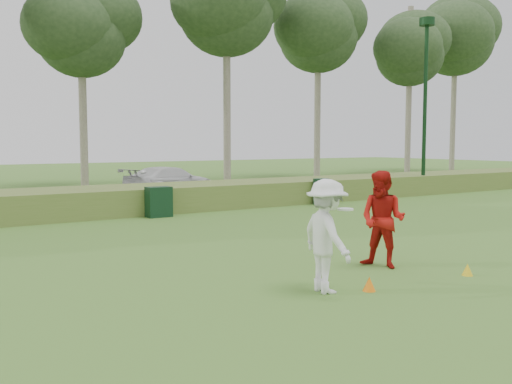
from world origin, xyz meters
TOP-DOWN VIEW (x-y plane):
  - ground at (0.00, 0.00)m, footprint 120.00×120.00m
  - reed_strip at (0.00, 12.00)m, footprint 80.00×3.00m
  - park_road at (0.00, 17.00)m, footprint 80.00×6.00m
  - lamp_post at (14.00, 11.00)m, footprint 0.70×0.70m
  - tree_4 at (2.00, 24.50)m, footprint 6.24×6.24m
  - tree_5 at (10.00, 22.50)m, footprint 7.28×7.28m
  - tree_6 at (18.00, 23.80)m, footprint 7.02×7.02m
  - tree_7 at (26.00, 22.80)m, footprint 6.50×6.50m
  - tree_8 at (33.00, 24.20)m, footprint 8.06×8.06m
  - player_white at (-1.27, -0.07)m, footprint 0.97×1.30m
  - player_red at (0.86, 0.76)m, footprint 1.01×1.13m
  - cone_orange at (-0.63, -0.41)m, footprint 0.22×0.22m
  - cone_yellow at (1.69, -0.61)m, footprint 0.20×0.20m
  - utility_cabinet at (0.23, 10.23)m, footprint 0.81×0.51m
  - trash_bin at (7.19, 10.27)m, footprint 0.83×0.83m
  - car_right at (3.40, 16.25)m, footprint 4.87×3.05m

SIDE VIEW (x-z plane):
  - ground at x=0.00m, z-range 0.00..0.00m
  - park_road at x=0.00m, z-range 0.00..0.06m
  - cone_yellow at x=1.69m, z-range 0.00..0.22m
  - cone_orange at x=-0.63m, z-range 0.00..0.24m
  - reed_strip at x=0.00m, z-range 0.00..0.90m
  - utility_cabinet at x=0.23m, z-range 0.00..1.00m
  - trash_bin at x=7.19m, z-range 0.00..1.02m
  - car_right at x=3.40m, z-range 0.06..1.38m
  - player_white at x=-1.27m, z-range 0.00..1.87m
  - player_red at x=0.86m, z-range 0.00..1.91m
  - lamp_post at x=14.00m, z-range 1.51..9.68m
  - tree_4 at x=2.00m, z-range 2.84..14.34m
  - tree_7 at x=26.00m, z-range 3.09..15.59m
  - tree_6 at x=18.00m, z-range 3.35..16.85m
  - tree_5 at x=10.00m, z-range 3.47..17.47m
  - tree_8 at x=33.00m, z-range 3.73..18.73m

